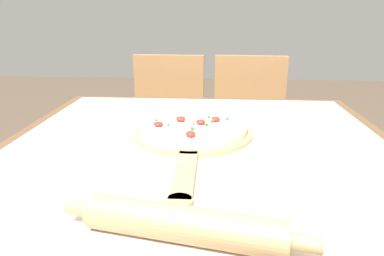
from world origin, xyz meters
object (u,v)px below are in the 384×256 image
(chair_left, at_px, (167,127))
(rolling_pin, at_px, (184,224))
(pizza, at_px, (193,126))
(pizza_peel, at_px, (192,136))
(chair_right, at_px, (248,129))

(chair_left, bearing_deg, rolling_pin, -79.21)
(pizza, relative_size, rolling_pin, 0.78)
(pizza, bearing_deg, rolling_pin, -87.92)
(pizza, xyz_separation_m, chair_left, (-0.19, 0.81, -0.28))
(pizza_peel, xyz_separation_m, rolling_pin, (0.02, -0.46, 0.02))
(pizza_peel, height_order, pizza, pizza)
(chair_left, bearing_deg, pizza, -75.13)
(pizza, bearing_deg, chair_left, 103.17)
(chair_left, height_order, chair_right, same)
(pizza, height_order, chair_right, chair_right)
(pizza_peel, height_order, chair_right, chair_right)
(pizza_peel, xyz_separation_m, pizza, (-0.00, 0.03, 0.02))
(rolling_pin, bearing_deg, chair_left, 99.09)
(chair_right, bearing_deg, pizza_peel, -103.11)
(pizza, bearing_deg, chair_right, 73.04)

